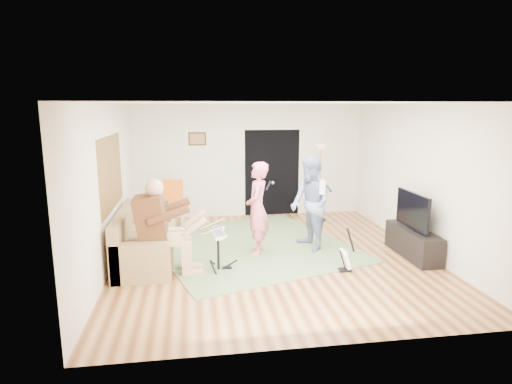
# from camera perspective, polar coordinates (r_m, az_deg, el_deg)

# --- Properties ---
(floor) EXTENTS (6.00, 6.00, 0.00)m
(floor) POSITION_cam_1_polar(r_m,az_deg,el_deg) (7.81, 2.18, -8.51)
(floor) COLOR brown
(floor) RESTS_ON ground
(walls) EXTENTS (5.50, 6.00, 2.70)m
(walls) POSITION_cam_1_polar(r_m,az_deg,el_deg) (7.46, 2.26, 1.29)
(walls) COLOR silver
(walls) RESTS_ON floor
(ceiling) EXTENTS (6.00, 6.00, 0.00)m
(ceiling) POSITION_cam_1_polar(r_m,az_deg,el_deg) (7.34, 2.34, 11.72)
(ceiling) COLOR white
(ceiling) RESTS_ON walls
(window_blinds) EXTENTS (0.00, 2.05, 2.05)m
(window_blinds) POSITION_cam_1_polar(r_m,az_deg,el_deg) (7.62, -18.77, 2.43)
(window_blinds) COLOR brown
(window_blinds) RESTS_ON walls
(doorway) EXTENTS (2.10, 0.00, 2.10)m
(doorway) POSITION_cam_1_polar(r_m,az_deg,el_deg) (10.51, 2.16, 2.58)
(doorway) COLOR black
(doorway) RESTS_ON walls
(picture_frame) EXTENTS (0.42, 0.03, 0.32)m
(picture_frame) POSITION_cam_1_polar(r_m,az_deg,el_deg) (10.23, -7.84, 7.03)
(picture_frame) COLOR #3F2314
(picture_frame) RESTS_ON walls
(area_rug) EXTENTS (4.38, 4.52, 0.02)m
(area_rug) POSITION_cam_1_polar(r_m,az_deg,el_deg) (8.34, -0.68, -7.14)
(area_rug) COLOR #586E43
(area_rug) RESTS_ON floor
(sofa) EXTENTS (0.91, 2.21, 0.89)m
(sofa) POSITION_cam_1_polar(r_m,az_deg,el_deg) (7.77, -15.02, -6.70)
(sofa) COLOR #94754A
(sofa) RESTS_ON floor
(drummer) EXTENTS (1.00, 0.56, 1.54)m
(drummer) POSITION_cam_1_polar(r_m,az_deg,el_deg) (7.02, -12.04, -5.90)
(drummer) COLOR #583119
(drummer) RESTS_ON sofa
(drum_kit) EXTENTS (0.37, 0.67, 0.69)m
(drum_kit) POSITION_cam_1_polar(r_m,az_deg,el_deg) (7.10, -5.04, -8.03)
(drum_kit) COLOR black
(drum_kit) RESTS_ON floor
(singer) EXTENTS (0.54, 0.70, 1.69)m
(singer) POSITION_cam_1_polar(r_m,az_deg,el_deg) (7.70, 0.18, -2.23)
(singer) COLOR #E16179
(singer) RESTS_ON floor
(microphone) EXTENTS (0.06, 0.06, 0.24)m
(microphone) POSITION_cam_1_polar(r_m,az_deg,el_deg) (7.64, 1.66, 0.86)
(microphone) COLOR black
(microphone) RESTS_ON singer
(guitarist) EXTENTS (0.83, 0.97, 1.76)m
(guitarist) POSITION_cam_1_polar(r_m,az_deg,el_deg) (8.00, 7.27, -1.55)
(guitarist) COLOR #7286A7
(guitarist) RESTS_ON floor
(guitar_held) EXTENTS (0.22, 0.61, 0.26)m
(guitar_held) POSITION_cam_1_polar(r_m,az_deg,el_deg) (7.99, 8.71, 0.72)
(guitar_held) COLOR white
(guitar_held) RESTS_ON guitarist
(guitar_spare) EXTENTS (0.26, 0.23, 0.72)m
(guitar_spare) POSITION_cam_1_polar(r_m,az_deg,el_deg) (7.22, 11.85, -8.69)
(guitar_spare) COLOR black
(guitar_spare) RESTS_ON floor
(torchiere_lamp) EXTENTS (0.32, 0.32, 1.79)m
(torchiere_lamp) POSITION_cam_1_polar(r_m,az_deg,el_deg) (10.00, 8.56, 3.03)
(torchiere_lamp) COLOR black
(torchiere_lamp) RESTS_ON floor
(dining_chair) EXTENTS (0.46, 0.48, 1.06)m
(dining_chair) POSITION_cam_1_polar(r_m,az_deg,el_deg) (9.56, -10.94, -2.61)
(dining_chair) COLOR tan
(dining_chair) RESTS_ON floor
(tv_cabinet) EXTENTS (0.40, 1.40, 0.50)m
(tv_cabinet) POSITION_cam_1_polar(r_m,az_deg,el_deg) (8.22, 20.19, -6.35)
(tv_cabinet) COLOR black
(tv_cabinet) RESTS_ON floor
(television) EXTENTS (0.06, 1.06, 0.64)m
(television) POSITION_cam_1_polar(r_m,az_deg,el_deg) (8.05, 20.17, -2.30)
(television) COLOR black
(television) RESTS_ON tv_cabinet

